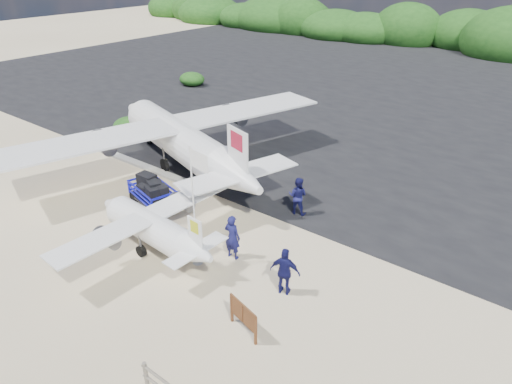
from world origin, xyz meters
TOP-DOWN VIEW (x-y plane):
  - ground at (0.00, 0.00)m, footprint 160.00×160.00m
  - asphalt_apron at (0.00, 30.00)m, footprint 90.00×50.00m
  - lagoon at (-9.00, 1.50)m, footprint 9.00×7.00m
  - vegetation_band at (0.00, 55.00)m, footprint 124.00×8.00m
  - baggage_cart at (-5.00, 2.21)m, footprint 3.15×2.27m
  - flagpole at (-0.07, 0.23)m, footprint 1.07×0.57m
  - signboard at (3.83, -1.61)m, footprint 1.48×0.51m
  - crew_a at (0.81, 1.41)m, footprint 0.76×0.54m
  - crew_b at (0.94, 6.06)m, footprint 1.08×0.93m
  - crew_c at (3.78, 0.87)m, footprint 1.23×0.78m
  - aircraft_small at (-5.65, 35.50)m, footprint 7.54×7.54m

SIDE VIEW (x-z plane):
  - ground at x=0.00m, z-range 0.00..0.00m
  - asphalt_apron at x=0.00m, z-range -0.02..0.02m
  - lagoon at x=-9.00m, z-range -0.20..0.20m
  - vegetation_band at x=0.00m, z-range -2.20..2.20m
  - baggage_cart at x=-5.00m, z-range -0.71..0.71m
  - flagpole at x=-0.07m, z-range -2.56..2.56m
  - signboard at x=3.83m, z-range -0.62..0.62m
  - aircraft_small at x=-5.65m, z-range -1.28..1.28m
  - crew_b at x=0.94m, z-range 0.00..1.90m
  - crew_c at x=3.78m, z-range 0.00..1.94m
  - crew_a at x=0.81m, z-range 0.00..1.98m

